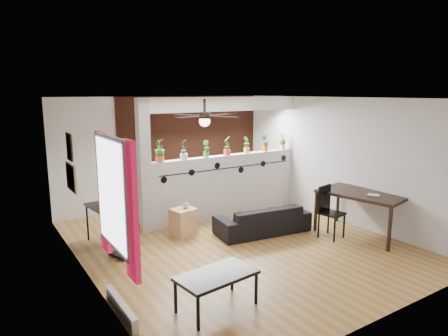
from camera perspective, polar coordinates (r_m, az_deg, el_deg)
room_shell at (r=7.04m, az=1.70°, el=-0.70°), size 6.30×7.10×2.90m
partition_wall at (r=8.82m, az=0.43°, el=-2.47°), size 3.60×0.18×1.35m
ceiling_header at (r=8.59m, az=0.45°, el=9.14°), size 3.60×0.18×0.30m
pier_column at (r=7.83m, az=-11.33°, el=0.28°), size 0.22×0.20×2.60m
brick_panel at (r=9.95m, az=-4.23°, el=2.69°), size 3.90×0.05×2.60m
vine_decal at (r=8.66m, az=0.78°, el=0.02°), size 3.31×0.01×0.30m
window_assembly at (r=4.83m, az=-15.49°, el=-3.96°), size 0.09×1.30×1.55m
baseboard_heater at (r=5.36m, az=-14.51°, el=-18.76°), size 0.08×1.00×0.18m
corkboard at (r=6.89m, az=-21.00°, el=-1.25°), size 0.03×0.60×0.45m
framed_art at (r=6.76m, az=-21.22°, el=2.82°), size 0.03×0.34×0.44m
ceiling_fan at (r=6.22m, az=-2.79°, el=7.21°), size 1.19×1.19×0.43m
potted_plant_0 at (r=7.91m, az=-9.18°, el=2.59°), size 0.30×0.30×0.46m
potted_plant_1 at (r=8.13m, az=-5.78°, el=2.82°), size 0.28×0.28×0.43m
potted_plant_2 at (r=8.39m, az=-2.57°, el=2.85°), size 0.18×0.20×0.36m
potted_plant_3 at (r=8.66m, az=0.44°, el=3.31°), size 0.26×0.27×0.42m
potted_plant_4 at (r=8.96m, az=3.26°, el=3.42°), size 0.21×0.23×0.38m
potted_plant_5 at (r=9.28m, az=5.89°, el=3.66°), size 0.24×0.24×0.38m
potted_plant_6 at (r=9.61m, az=8.35°, el=3.85°), size 0.23×0.24×0.38m
sofa at (r=7.86m, az=5.51°, el=-7.37°), size 1.83×0.92×0.51m
cube_shelf at (r=7.73m, az=-5.79°, el=-7.66°), size 0.49×0.46×0.52m
cup at (r=7.66m, az=-5.51°, el=-5.37°), size 0.14×0.14×0.11m
computer_desk at (r=7.40m, az=-16.25°, el=-5.82°), size 0.62×1.03×0.71m
monitor at (r=7.50m, az=-16.65°, el=-4.29°), size 0.36×0.10×0.20m
office_chair at (r=6.97m, az=-13.92°, el=-8.17°), size 0.57×0.57×1.08m
dining_table at (r=8.01m, az=19.14°, el=-3.93°), size 1.23×1.69×0.84m
book at (r=7.73m, az=20.47°, el=-3.77°), size 0.23×0.26×0.02m
folding_chair at (r=7.77m, az=14.63°, el=-5.39°), size 0.47×0.47×0.99m
coffee_table at (r=5.19m, az=-1.06°, el=-15.36°), size 1.06×0.67×0.47m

